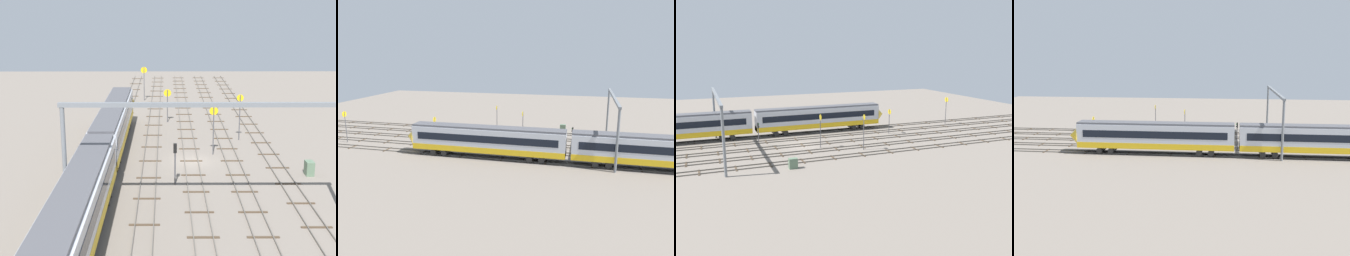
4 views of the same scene
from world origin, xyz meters
TOP-DOWN VIEW (x-y plane):
  - ground_plane at (0.00, 0.00)m, footprint 136.45×136.45m
  - track_near_foreground at (-0.00, -8.77)m, footprint 120.45×2.40m
  - track_second_near at (-0.00, -4.39)m, footprint 120.45×2.40m
  - track_middle at (-0.00, 0.00)m, footprint 120.45×2.40m
  - track_second_far at (-0.00, 4.39)m, footprint 120.45×2.40m
  - track_with_train at (0.00, 8.77)m, footprint 120.45×2.40m
  - train at (-18.42, 8.77)m, footprint 75.20×3.24m
  - overhead_gantry at (-13.07, -0.43)m, footprint 0.40×23.11m
  - speed_sign_near_foreground at (17.56, 2.48)m, footprint 0.14×1.03m
  - speed_sign_mid_trackside at (2.38, -2.54)m, footprint 0.14×0.94m
  - speed_sign_far_trackside at (33.17, 6.37)m, footprint 0.14×1.05m
  - speed_sign_distant_end at (8.34, -6.28)m, footprint 0.14×0.82m
  - signal_light_trackside_departure at (-6.83, 1.86)m, footprint 0.31×0.32m
  - relay_cabinet at (-4.38, -11.43)m, footprint 1.17×0.78m

SIDE VIEW (x-z plane):
  - ground_plane at x=0.00m, z-range 0.00..0.00m
  - track_second_near at x=0.00m, z-range -0.01..0.15m
  - track_middle at x=0.00m, z-range -0.01..0.15m
  - track_near_foreground at x=0.00m, z-range -0.01..0.15m
  - track_second_far at x=0.00m, z-range -0.01..0.15m
  - track_with_train at x=0.00m, z-range -0.01..0.15m
  - relay_cabinet at x=-4.38m, z-range 0.00..1.41m
  - signal_light_trackside_departure at x=-6.83m, z-range 0.64..4.62m
  - train at x=-18.42m, z-range 0.26..5.06m
  - speed_sign_near_foreground at x=17.56m, z-range 0.80..5.49m
  - speed_sign_mid_trackside at x=2.38m, z-range 0.82..6.29m
  - speed_sign_distant_end at x=8.34m, z-range 0.71..6.40m
  - speed_sign_far_trackside at x=33.17m, z-range 0.94..6.66m
  - overhead_gantry at x=-13.07m, z-range 2.50..11.60m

